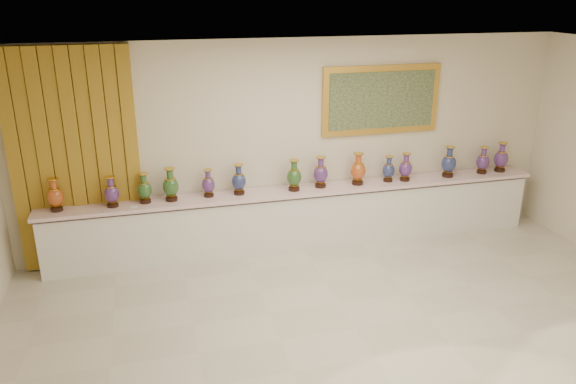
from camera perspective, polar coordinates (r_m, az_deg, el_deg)
The scene contains 18 objects.
ground at distance 6.58m, azimuth 6.93°, elevation -13.59°, with size 8.00×8.00×0.00m, color beige.
room at distance 7.78m, azimuth -15.82°, elevation 4.11°, with size 8.00×8.00×8.00m.
counter at distance 8.27m, azimuth 1.36°, elevation -2.67°, with size 7.28×0.48×0.90m.
vase_0 at distance 7.83m, azimuth -22.58°, elevation -0.42°, with size 0.25×0.25×0.44m.
vase_1 at distance 7.73m, azimuth -17.48°, elevation -0.12°, with size 0.21×0.21×0.42m.
vase_2 at distance 7.75m, azimuth -14.38°, elevation 0.24°, with size 0.25×0.25×0.42m.
vase_3 at distance 7.75m, azimuth -11.83°, elevation 0.60°, with size 0.27×0.27×0.46m.
vase_4 at distance 7.82m, azimuth -8.10°, elevation 0.77°, with size 0.19×0.19×0.39m.
vase_5 at distance 7.86m, azimuth -5.02°, elevation 1.14°, with size 0.26×0.26×0.43m.
vase_6 at distance 7.97m, azimuth 0.62°, elevation 1.56°, with size 0.27×0.27×0.45m.
vase_7 at distance 8.12m, azimuth 3.34°, elevation 1.88°, with size 0.26×0.26×0.46m.
vase_8 at distance 8.28m, azimuth 7.13°, elevation 2.20°, with size 0.26×0.26×0.48m.
vase_9 at distance 8.49m, azimuth 10.17°, elevation 2.21°, with size 0.21×0.21×0.39m.
vase_10 at distance 8.57m, azimuth 11.85°, elevation 2.37°, with size 0.25×0.25×0.43m.
vase_11 at distance 8.91m, azimuth 16.01°, elevation 2.84°, with size 0.29×0.29×0.48m.
vase_12 at distance 9.24m, azimuth 19.18°, elevation 2.95°, with size 0.24×0.24×0.42m.
vase_13 at distance 9.43m, azimuth 20.83°, elevation 3.21°, with size 0.29×0.29×0.47m.
label_card at distance 7.70m, azimuth -15.33°, elevation -1.47°, with size 0.10×0.06×0.00m, color white.
Camera 1 is at (-2.13, -5.06, 3.62)m, focal length 35.00 mm.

